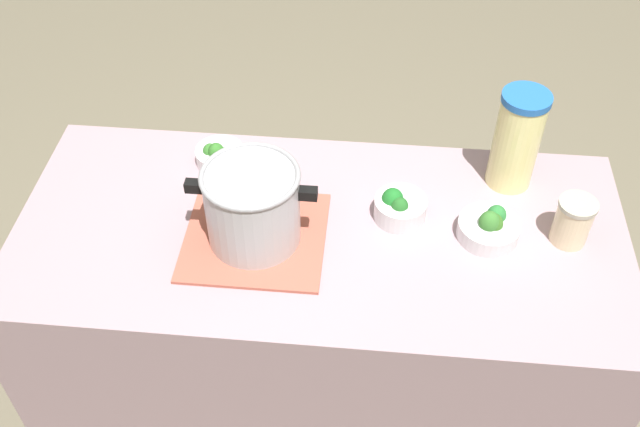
{
  "coord_description": "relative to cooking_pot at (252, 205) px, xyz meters",
  "views": [
    {
      "loc": [
        -0.11,
        1.15,
        2.1
      ],
      "look_at": [
        0.0,
        0.0,
        0.94
      ],
      "focal_mm": 41.47,
      "sensor_mm": 36.0,
      "label": 1
    }
  ],
  "objects": [
    {
      "name": "ground_plane",
      "position": [
        -0.14,
        -0.04,
        -1.0
      ],
      "size": [
        8.0,
        8.0,
        0.0
      ],
      "primitive_type": "plane",
      "color": "#716854"
    },
    {
      "name": "counter_slab",
      "position": [
        -0.14,
        -0.04,
        -0.55
      ],
      "size": [
        1.39,
        0.63,
        0.89
      ],
      "primitive_type": "cube",
      "color": "#A48791",
      "rests_on": "ground_plane"
    },
    {
      "name": "dish_cloth",
      "position": [
        0.0,
        0.0,
        -0.1
      ],
      "size": [
        0.31,
        0.3,
        0.01
      ],
      "primitive_type": "cube",
      "color": "#B25A48",
      "rests_on": "counter_slab"
    },
    {
      "name": "cooking_pot",
      "position": [
        0.0,
        0.0,
        0.0
      ],
      "size": [
        0.28,
        0.21,
        0.19
      ],
      "color": "#B7B7BC",
      "rests_on": "dish_cloth"
    },
    {
      "name": "lemonade_pitcher",
      "position": [
        -0.58,
        -0.25,
        0.02
      ],
      "size": [
        0.11,
        0.11,
        0.25
      ],
      "color": "#F5ED97",
      "rests_on": "counter_slab"
    },
    {
      "name": "mason_jar",
      "position": [
        -0.69,
        -0.06,
        -0.05
      ],
      "size": [
        0.08,
        0.08,
        0.11
      ],
      "color": "beige",
      "rests_on": "counter_slab"
    },
    {
      "name": "broccoli_bowl_front",
      "position": [
        -0.52,
        -0.06,
        -0.08
      ],
      "size": [
        0.14,
        0.14,
        0.08
      ],
      "color": "silver",
      "rests_on": "counter_slab"
    },
    {
      "name": "broccoli_bowl_center",
      "position": [
        -0.32,
        -0.1,
        -0.07
      ],
      "size": [
        0.12,
        0.12,
        0.08
      ],
      "color": "silver",
      "rests_on": "counter_slab"
    },
    {
      "name": "broccoli_bowl_back",
      "position": [
        0.13,
        -0.24,
        -0.08
      ],
      "size": [
        0.12,
        0.12,
        0.07
      ],
      "color": "silver",
      "rests_on": "counter_slab"
    }
  ]
}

